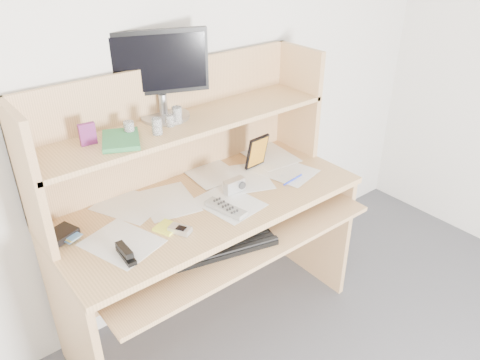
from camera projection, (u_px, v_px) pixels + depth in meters
back_wall at (163, 74)px, 2.07m from camera, size 3.60×0.04×2.50m
desk at (199, 203)px, 2.18m from camera, size 1.40×0.70×1.30m
paper_clutter at (209, 199)px, 2.09m from camera, size 1.32×0.54×0.01m
keyboard at (222, 245)px, 1.94m from camera, size 0.47×0.27×0.03m
tv_remote at (226, 208)px, 2.00m from camera, size 0.10×0.21×0.02m
flip_phone at (180, 229)px, 1.87m from camera, size 0.09×0.10×0.02m
stapler at (126, 252)px, 1.72m from camera, size 0.04×0.13×0.04m
wallet at (61, 234)px, 1.83m from camera, size 0.13×0.12×0.03m
sticky_note_pad at (167, 227)px, 1.89m from camera, size 0.11×0.11×0.01m
digital_camera at (234, 185)px, 2.13m from camera, size 0.10×0.04×0.06m
game_case at (257, 152)px, 2.31m from camera, size 0.12×0.02×0.17m
blue_pen at (293, 180)px, 2.23m from camera, size 0.14×0.03×0.01m
card_box at (88, 134)px, 1.80m from camera, size 0.06×0.02×0.09m
shelf_book at (121, 140)px, 1.83m from camera, size 0.21×0.24×0.02m
chip_stack_a at (129, 128)px, 1.89m from camera, size 0.04×0.04×0.06m
chip_stack_b at (157, 126)px, 1.89m from camera, size 0.05×0.05×0.07m
chip_stack_c at (170, 120)px, 1.97m from camera, size 0.05×0.05×0.05m
chip_stack_d at (177, 115)px, 1.99m from camera, size 0.05×0.05×0.07m
monitor at (159, 72)px, 1.98m from camera, size 0.41×0.22×0.37m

